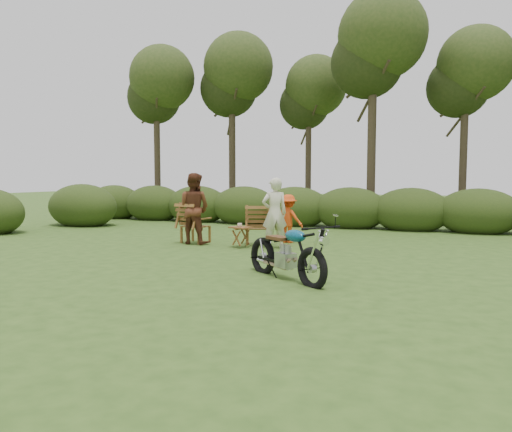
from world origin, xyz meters
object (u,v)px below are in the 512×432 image
at_px(motorcycle, 286,279).
at_px(adult_a, 274,248).
at_px(lawn_chair_left, 196,243).
at_px(lawn_chair_right, 258,245).
at_px(side_table, 241,237).
at_px(child, 288,243).
at_px(cup, 240,225).
at_px(adult_b, 194,244).

distance_m(motorcycle, adult_a, 3.62).
bearing_deg(lawn_chair_left, lawn_chair_right, -161.51).
distance_m(lawn_chair_left, side_table, 1.55).
relative_size(lawn_chair_left, side_table, 2.02).
bearing_deg(side_table, child, 59.68).
distance_m(side_table, adult_a, 0.87).
height_order(motorcycle, lawn_chair_left, motorcycle).
distance_m(motorcycle, cup, 3.92).
bearing_deg(motorcycle, adult_b, 173.39).
bearing_deg(motorcycle, child, 143.47).
distance_m(motorcycle, lawn_chair_left, 5.11).
relative_size(side_table, adult_b, 0.28).
bearing_deg(lawn_chair_right, motorcycle, 98.08).
bearing_deg(motorcycle, lawn_chair_right, 153.81).
height_order(cup, adult_b, adult_b).
xyz_separation_m(lawn_chair_right, adult_b, (-1.60, -0.52, 0.00)).
distance_m(lawn_chair_right, lawn_chair_left, 1.69).
xyz_separation_m(lawn_chair_left, adult_a, (2.30, -0.15, 0.00)).
relative_size(adult_a, child, 1.35).
bearing_deg(child, adult_a, 100.59).
bearing_deg(cup, motorcycle, -53.36).
height_order(lawn_chair_right, lawn_chair_left, lawn_chair_left).
xyz_separation_m(motorcycle, adult_a, (-1.47, 3.31, 0.00)).
bearing_deg(adult_b, lawn_chair_right, -163.30).
distance_m(lawn_chair_left, adult_a, 2.30).
bearing_deg(motorcycle, cup, 161.32).
bearing_deg(child, adult_b, 36.95).
bearing_deg(adult_a, cup, -23.31).
xyz_separation_m(motorcycle, adult_b, (-3.70, 3.25, 0.00)).
bearing_deg(adult_a, motorcycle, 77.30).
height_order(cup, adult_a, adult_a).
bearing_deg(child, side_table, 68.50).
distance_m(lawn_chair_right, adult_b, 1.68).
bearing_deg(lawn_chair_left, adult_b, 115.55).
relative_size(motorcycle, lawn_chair_right, 1.99).
xyz_separation_m(motorcycle, lawn_chair_left, (-3.77, 3.46, 0.00)).
bearing_deg(side_table, lawn_chair_left, 166.49).
bearing_deg(adult_a, child, -124.87).
bearing_deg(lawn_chair_left, child, -149.02).
bearing_deg(lawn_chair_right, side_table, 54.10).
height_order(side_table, adult_b, adult_b).
distance_m(lawn_chair_left, adult_b, 0.22).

